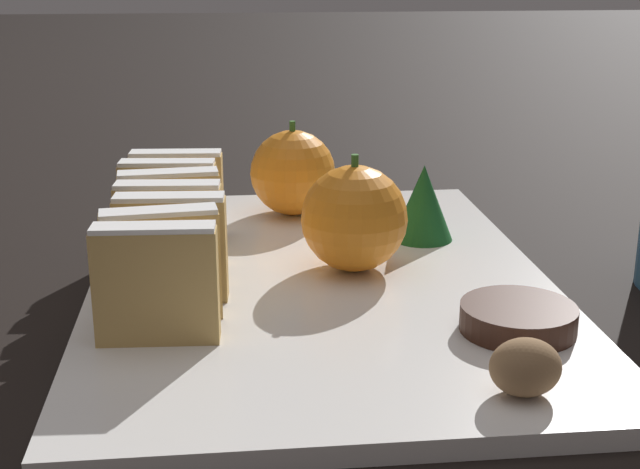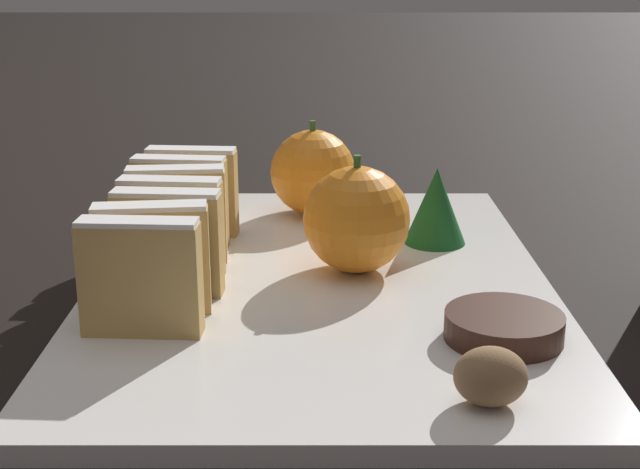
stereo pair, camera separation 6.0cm
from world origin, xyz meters
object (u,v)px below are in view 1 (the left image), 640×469
at_px(orange_near, 354,218).
at_px(walnut, 525,367).
at_px(chocolate_cookie, 518,318).
at_px(orange_far, 293,173).

relative_size(orange_near, walnut, 2.25).
bearing_deg(orange_near, walnut, -73.28).
distance_m(orange_near, chocolate_cookie, 0.14).
xyz_separation_m(orange_near, walnut, (0.06, -0.19, -0.02)).
bearing_deg(orange_far, chocolate_cookie, -66.76).
relative_size(orange_near, chocolate_cookie, 1.20).
xyz_separation_m(orange_near, orange_far, (-0.03, 0.14, -0.00)).
bearing_deg(walnut, chocolate_cookie, 73.97).
height_order(orange_near, chocolate_cookie, orange_near).
distance_m(orange_far, walnut, 0.35).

